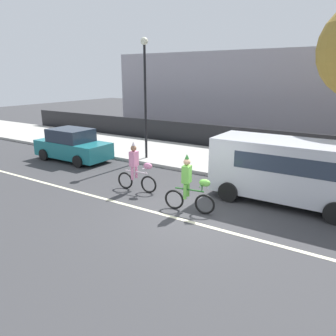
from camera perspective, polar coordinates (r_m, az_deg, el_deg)
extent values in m
plane|color=#38383A|center=(10.53, 4.66, -8.21)|extent=(80.00, 80.00, 0.00)
cube|color=beige|center=(10.13, 3.30, -9.17)|extent=(36.00, 0.14, 0.01)
cube|color=#ADAAA3|center=(16.22, 15.63, 0.24)|extent=(60.00, 5.00, 0.15)
cube|color=black|center=(18.80, 18.47, 4.08)|extent=(40.00, 0.08, 1.40)
cube|color=#99939E|center=(27.06, 22.03, 12.01)|extent=(28.00, 8.00, 5.96)
torus|color=black|center=(12.31, -3.40, -2.86)|extent=(0.67, 0.14, 0.67)
torus|color=black|center=(12.85, -7.44, -2.16)|extent=(0.67, 0.14, 0.67)
cylinder|color=silver|center=(12.45, -5.51, -0.69)|extent=(0.97, 0.15, 0.05)
cylinder|color=silver|center=(12.50, -6.10, -0.21)|extent=(0.04, 0.04, 0.18)
cylinder|color=silver|center=(12.20, -3.86, -0.43)|extent=(0.04, 0.04, 0.23)
cylinder|color=silver|center=(12.17, -3.87, 0.09)|extent=(0.08, 0.50, 0.03)
ellipsoid|color=pink|center=(12.11, -3.54, 0.36)|extent=(0.38, 0.23, 0.24)
cube|color=pink|center=(12.37, -5.97, 1.63)|extent=(0.27, 0.34, 0.56)
sphere|color=#9E7051|center=(12.28, -6.02, 3.44)|extent=(0.22, 0.22, 0.22)
cone|color=silver|center=(12.24, -6.04, 4.27)|extent=(0.14, 0.14, 0.16)
cylinder|color=pink|center=(12.40, -6.24, -0.97)|extent=(0.11, 0.11, 0.48)
cylinder|color=pink|center=(12.63, -5.55, -0.65)|extent=(0.11, 0.11, 0.48)
torus|color=black|center=(10.52, 6.41, -6.30)|extent=(0.67, 0.18, 0.67)
torus|color=black|center=(10.84, 1.08, -5.50)|extent=(0.67, 0.18, 0.67)
cylinder|color=#266626|center=(10.52, 3.74, -3.80)|extent=(0.96, 0.21, 0.05)
cylinder|color=#266626|center=(10.54, 2.99, -3.23)|extent=(0.04, 0.04, 0.18)
cylinder|color=#266626|center=(10.36, 5.94, -3.50)|extent=(0.04, 0.04, 0.23)
cylinder|color=#266626|center=(10.32, 5.96, -2.90)|extent=(0.11, 0.50, 0.03)
ellipsoid|color=#72CC4C|center=(10.28, 6.42, -2.59)|extent=(0.39, 0.26, 0.24)
cube|color=#72CC4C|center=(10.39, 3.28, -1.08)|extent=(0.29, 0.35, 0.56)
sphere|color=tan|center=(10.28, 3.31, 1.05)|extent=(0.22, 0.22, 0.22)
cone|color=#266626|center=(10.24, 3.33, 2.03)|extent=(0.14, 0.14, 0.16)
cylinder|color=#72CC4C|center=(10.44, 2.96, -4.17)|extent=(0.11, 0.11, 0.48)
cylinder|color=#72CC4C|center=(10.69, 3.49, -3.70)|extent=(0.11, 0.11, 0.48)
cube|color=silver|center=(11.86, 20.13, -0.05)|extent=(5.00, 2.00, 1.90)
cube|color=#283342|center=(11.70, 22.20, 1.30)|extent=(3.90, 2.02, 0.56)
cylinder|color=black|center=(10.96, 27.17, -7.02)|extent=(0.70, 0.22, 0.70)
cylinder|color=black|center=(11.67, 10.44, -4.10)|extent=(0.70, 0.22, 0.70)
cylinder|color=black|center=(13.46, 13.74, -1.59)|extent=(0.70, 0.22, 0.70)
cube|color=#1E727A|center=(17.66, -16.19, 3.21)|extent=(4.10, 1.72, 0.80)
cube|color=#232D3D|center=(17.60, -16.58, 5.53)|extent=(2.10, 1.58, 0.64)
cylinder|color=black|center=(16.24, -15.40, 1.10)|extent=(0.60, 0.20, 0.60)
cylinder|color=black|center=(17.39, -11.22, 2.34)|extent=(0.60, 0.20, 0.60)
cylinder|color=black|center=(18.18, -20.80, 2.18)|extent=(0.60, 0.20, 0.60)
cylinder|color=black|center=(19.21, -16.72, 3.24)|extent=(0.60, 0.20, 0.60)
cylinder|color=black|center=(16.61, -3.95, 11.07)|extent=(0.12, 0.12, 5.50)
sphere|color=#EAEACC|center=(16.63, -4.16, 21.18)|extent=(0.36, 0.36, 0.36)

